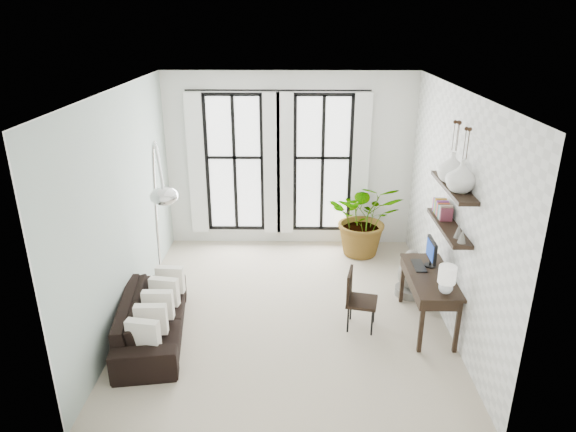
{
  "coord_description": "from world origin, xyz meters",
  "views": [
    {
      "loc": [
        0.12,
        -6.55,
        4.07
      ],
      "look_at": [
        0.01,
        0.3,
        1.39
      ],
      "focal_mm": 32.0,
      "sensor_mm": 36.0,
      "label": 1
    }
  ],
  "objects_px": {
    "sofa": "(152,318)",
    "desk_chair": "(356,296)",
    "desk": "(431,280)",
    "buddha": "(410,276)",
    "arc_lamp": "(157,186)",
    "plant": "(365,218)"
  },
  "relations": [
    {
      "from": "sofa",
      "to": "desk",
      "type": "distance_m",
      "value": 3.78
    },
    {
      "from": "plant",
      "to": "arc_lamp",
      "type": "bearing_deg",
      "value": -144.53
    },
    {
      "from": "arc_lamp",
      "to": "plant",
      "type": "bearing_deg",
      "value": 35.47
    },
    {
      "from": "desk",
      "to": "arc_lamp",
      "type": "bearing_deg",
      "value": 176.74
    },
    {
      "from": "plant",
      "to": "buddha",
      "type": "xyz_separation_m",
      "value": [
        0.53,
        -1.48,
        -0.38
      ]
    },
    {
      "from": "plant",
      "to": "buddha",
      "type": "bearing_deg",
      "value": -70.2
    },
    {
      "from": "desk_chair",
      "to": "arc_lamp",
      "type": "relative_size",
      "value": 0.33
    },
    {
      "from": "plant",
      "to": "desk",
      "type": "xyz_separation_m",
      "value": [
        0.59,
        -2.38,
        0.04
      ]
    },
    {
      "from": "sofa",
      "to": "desk_chair",
      "type": "height_order",
      "value": "desk_chair"
    },
    {
      "from": "sofa",
      "to": "plant",
      "type": "distance_m",
      "value": 4.15
    },
    {
      "from": "sofa",
      "to": "plant",
      "type": "relative_size",
      "value": 1.43
    },
    {
      "from": "desk",
      "to": "arc_lamp",
      "type": "height_order",
      "value": "arc_lamp"
    },
    {
      "from": "arc_lamp",
      "to": "buddha",
      "type": "bearing_deg",
      "value": 10.89
    },
    {
      "from": "sofa",
      "to": "desk_chair",
      "type": "xyz_separation_m",
      "value": [
        2.76,
        0.29,
        0.19
      ]
    },
    {
      "from": "plant",
      "to": "arc_lamp",
      "type": "distance_m",
      "value": 3.96
    },
    {
      "from": "sofa",
      "to": "plant",
      "type": "bearing_deg",
      "value": -58.17
    },
    {
      "from": "sofa",
      "to": "arc_lamp",
      "type": "bearing_deg",
      "value": -20.21
    },
    {
      "from": "desk_chair",
      "to": "sofa",
      "type": "bearing_deg",
      "value": -161.55
    },
    {
      "from": "plant",
      "to": "arc_lamp",
      "type": "height_order",
      "value": "arc_lamp"
    },
    {
      "from": "buddha",
      "to": "sofa",
      "type": "bearing_deg",
      "value": -162.18
    },
    {
      "from": "desk",
      "to": "buddha",
      "type": "distance_m",
      "value": 0.99
    },
    {
      "from": "desk",
      "to": "sofa",
      "type": "bearing_deg",
      "value": -175.59
    }
  ]
}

